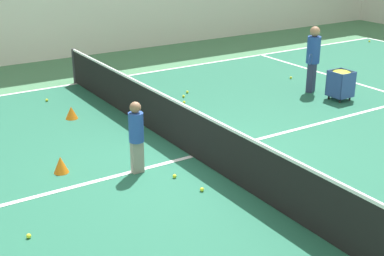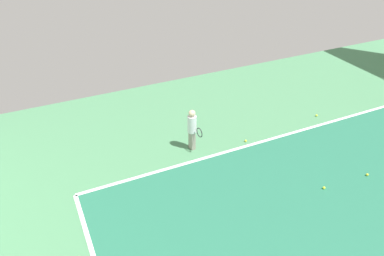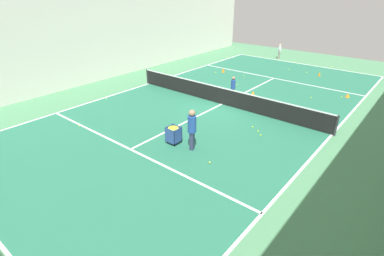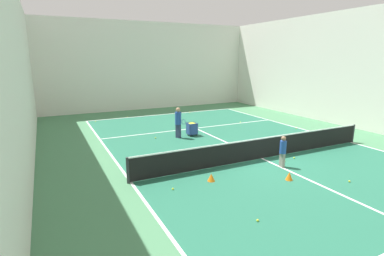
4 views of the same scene
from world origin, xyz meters
The scene contains 38 objects.
ground_plane centered at (0.00, 0.00, 0.00)m, with size 33.71×33.71×0.00m, color #477F56.
court_playing_area centered at (0.00, 0.00, 0.00)m, with size 11.68×23.52×0.00m.
line_baseline_near centered at (0.00, -11.76, 0.01)m, with size 11.68×0.10×0.00m, color white.
line_sideline_left centered at (-5.84, 0.00, 0.01)m, with size 0.10×23.52×0.00m, color white.
line_sideline_right centered at (5.84, 0.00, 0.01)m, with size 0.10×23.52×0.00m, color white.
line_service_near centered at (0.00, -6.47, 0.01)m, with size 11.68×0.10×0.00m, color white.
line_service_far centered at (0.00, 6.47, 0.01)m, with size 11.68×0.10×0.00m, color white.
line_centre_service centered at (0.00, 0.00, 0.01)m, with size 0.10×12.94×0.00m, color white.
hall_enclosure_right centered at (9.01, 0.00, 3.61)m, with size 0.15×30.01×7.23m.
tennis_net centered at (0.00, 0.00, 0.50)m, with size 11.98×0.10×0.95m.
player_near_baseline centered at (2.38, -12.33, 0.73)m, with size 0.28×0.58×1.27m.
coach_at_net centered at (-1.87, 4.85, 0.97)m, with size 0.50×0.65×1.70m.
child_midcourt centered at (0.05, -1.16, 0.74)m, with size 0.26×0.26×1.29m.
ball_cart centered at (-0.98, 4.96, 0.52)m, with size 0.51×0.50×0.75m.
training_cone_0 centered at (3.64, -5.51, 0.17)m, with size 0.22×0.22×0.33m, color orange.
training_cone_1 centered at (-5.04, -5.62, 0.11)m, with size 0.26×0.26×0.22m, color orange.
training_cone_2 centered at (-0.65, -2.30, 0.15)m, with size 0.26×0.26×0.30m, color orange.
training_cone_3 centered at (-2.25, -9.07, 0.15)m, with size 0.17×0.17×0.29m, color orange.
training_cone_4 centered at (-3.22, -1.14, 0.14)m, with size 0.28×0.28×0.28m, color orange.
tennis_ball_0 centered at (-3.06, 5.27, 0.04)m, with size 0.07×0.07×0.07m, color yellow.
tennis_ball_1 centered at (0.61, -0.74, 0.04)m, with size 0.07×0.07×0.07m, color yellow.
tennis_ball_3 centered at (3.50, 6.58, 0.04)m, with size 0.07×0.07×0.07m, color yellow.
tennis_ball_4 centered at (1.14, -3.40, 0.04)m, with size 0.07×0.07×0.07m, color yellow.
tennis_ball_5 centered at (-3.20, 1.79, 0.04)m, with size 0.07×0.07×0.07m, color yellow.
tennis_ball_6 centered at (1.93, -5.63, 0.04)m, with size 0.07×0.07×0.07m, color yellow.
tennis_ball_8 centered at (-1.27, -9.26, 0.04)m, with size 0.07×0.07×0.07m, color yellow.
tennis_ball_9 centered at (4.01, -5.02, 0.04)m, with size 0.07×0.07×0.07m, color yellow.
tennis_ball_10 centered at (6.12, -9.80, 0.04)m, with size 0.07×0.07×0.07m, color yellow.
tennis_ball_11 centered at (5.58, 3.56, 0.04)m, with size 0.07×0.07×0.07m, color yellow.
tennis_ball_12 centered at (-4.80, -5.30, 0.04)m, with size 0.07×0.07×0.07m, color yellow.
tennis_ball_13 centered at (-2.14, -12.24, 0.04)m, with size 0.07×0.07×0.07m, color yellow.
tennis_ball_14 centered at (-3.47, 2.07, 0.04)m, with size 0.07×0.07×0.07m, color yellow.
tennis_ball_15 centered at (1.27, -0.62, 0.04)m, with size 0.07×0.07×0.07m, color yellow.
tennis_ball_16 centered at (-4.74, -1.21, 0.04)m, with size 0.07×0.07×0.07m, color yellow.
tennis_ball_17 centered at (-2.78, 1.55, 0.04)m, with size 0.07×0.07×0.07m, color yellow.
tennis_ball_19 centered at (0.12, -9.34, 0.04)m, with size 0.07×0.07×0.07m, color yellow.
tennis_ball_20 centered at (0.79, -11.96, 0.04)m, with size 0.07×0.07×0.07m, color yellow.
tennis_ball_21 centered at (-3.46, -4.06, 0.04)m, with size 0.07×0.07×0.07m, color yellow.
Camera 3 is at (-8.54, 12.93, 6.01)m, focal length 28.00 mm.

